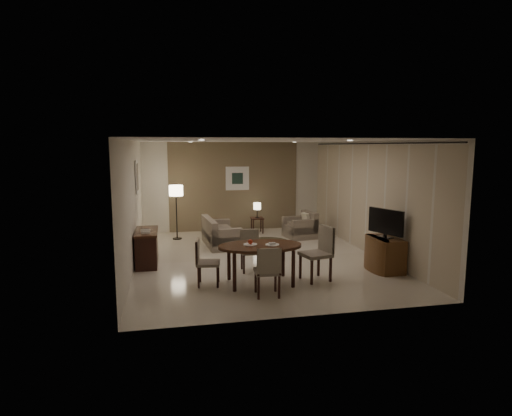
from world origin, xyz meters
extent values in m
cube|color=beige|center=(0.00, 0.00, 0.00)|extent=(5.50, 7.00, 0.00)
cube|color=white|center=(0.00, 0.00, 2.70)|extent=(5.50, 7.00, 0.00)
cube|color=brown|center=(0.00, 3.50, 1.35)|extent=(5.50, 0.00, 2.70)
cube|color=beige|center=(-2.75, 0.00, 1.35)|extent=(0.00, 7.00, 2.70)
cube|color=beige|center=(2.75, 0.00, 1.35)|extent=(0.00, 7.00, 2.70)
cube|color=brown|center=(0.00, 3.48, 1.35)|extent=(3.96, 0.03, 2.70)
cylinder|color=black|center=(2.68, 0.00, 2.64)|extent=(0.03, 6.80, 0.03)
cube|color=silver|center=(0.10, 3.46, 1.60)|extent=(0.72, 0.03, 0.72)
cube|color=#1A3027|center=(0.10, 3.44, 1.60)|extent=(0.34, 0.01, 0.34)
cube|color=silver|center=(-2.72, 1.20, 1.85)|extent=(0.03, 0.60, 0.80)
cube|color=gray|center=(-2.71, 1.20, 1.85)|extent=(0.01, 0.46, 0.64)
cylinder|color=white|center=(-1.40, -1.80, 2.69)|extent=(0.10, 0.10, 0.01)
cylinder|color=white|center=(1.40, -1.80, 2.69)|extent=(0.10, 0.10, 0.01)
cylinder|color=white|center=(-1.40, 1.80, 2.69)|extent=(0.10, 0.10, 0.01)
cylinder|color=white|center=(1.40, 1.80, 2.69)|extent=(0.10, 0.10, 0.01)
cylinder|color=white|center=(-0.52, -1.76, 0.75)|extent=(0.26, 0.26, 0.02)
cylinder|color=white|center=(-0.12, -1.86, 0.75)|extent=(0.26, 0.26, 0.02)
sphere|color=red|center=(-0.52, -1.76, 0.80)|extent=(0.09, 0.09, 0.09)
cube|color=white|center=(-0.12, -1.86, 0.77)|extent=(0.12, 0.08, 0.03)
cylinder|color=#423D25|center=(0.60, 1.57, 0.01)|extent=(1.24, 1.24, 0.01)
camera|label=1|loc=(-2.02, -9.44, 2.58)|focal=30.00mm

